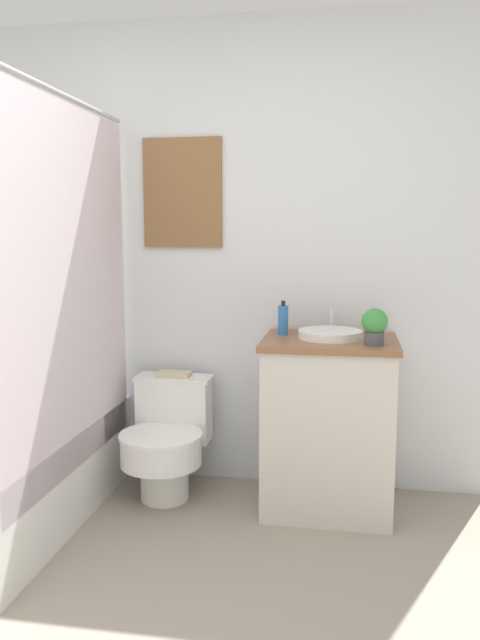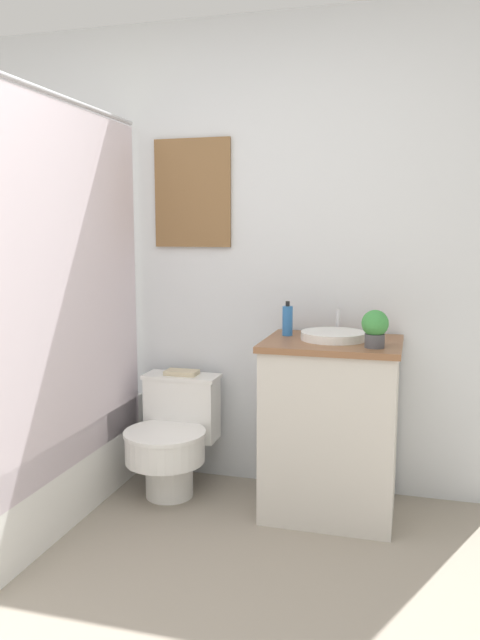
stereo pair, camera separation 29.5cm
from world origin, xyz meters
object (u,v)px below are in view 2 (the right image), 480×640
soap_bottle (287,320)px  book_on_tank (182,373)px  toilet (173,436)px  sink (333,336)px  potted_plant (375,327)px

soap_bottle → book_on_tank: soap_bottle is taller
toilet → book_on_tank: size_ratio=3.45×
toilet → soap_bottle: (0.60, 0.08, 0.64)m
soap_bottle → book_on_tank: bearing=173.8°
soap_bottle → toilet: bearing=-172.2°
book_on_tank → sink: bearing=-8.6°
sink → potted_plant: (0.21, -0.16, 0.07)m
sink → book_on_tank: sink is taller
sink → soap_bottle: bearing=165.5°
sink → potted_plant: size_ratio=2.03×
toilet → soap_bottle: soap_bottle is taller
potted_plant → book_on_tank: potted_plant is taller
soap_bottle → book_on_tank: 0.68m
sink → soap_bottle: size_ratio=2.01×
sink → potted_plant: 0.27m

